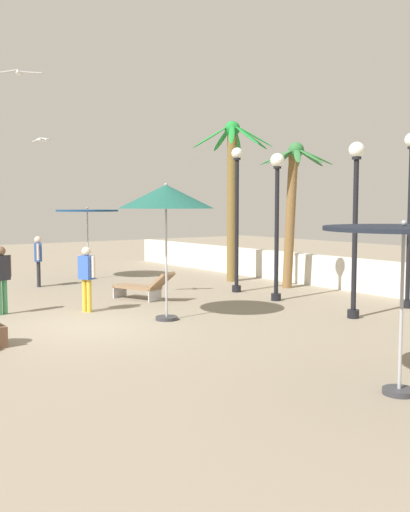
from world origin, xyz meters
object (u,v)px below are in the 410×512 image
object	(u,v)px
palm_tree_1	(292,196)
seagull_0	(42,140)
patio_umbrella_2	(87,215)
seagull_1	(19,73)
lounge_chair_0	(143,286)
patio_umbrella_0	(166,198)
palm_tree_3	(232,182)
guest_2	(86,273)
lamp_post_1	(410,199)
guest_1	(1,273)
patio_umbrella_1	(404,239)
lamp_post_0	(237,208)
lamp_post_2	(277,207)
guest_3	(38,256)
lamp_post_3	(355,209)

from	to	relation	value
palm_tree_1	seagull_0	xyz separation A→B (m)	(-4.87, -6.30, 1.78)
patio_umbrella_2	seagull_1	size ratio (longest dim) A/B	2.45
lounge_chair_0	patio_umbrella_0	bearing A→B (deg)	-20.19
palm_tree_3	guest_2	size ratio (longest dim) A/B	3.39
patio_umbrella_0	palm_tree_3	world-z (taller)	palm_tree_3
lamp_post_1	guest_1	distance (m)	10.43
patio_umbrella_0	patio_umbrella_1	distance (m)	6.55
lamp_post_0	seagull_1	xyz separation A→B (m)	(-0.67, -6.38, 3.32)
lamp_post_2	guest_3	bearing A→B (deg)	-147.04
lamp_post_3	guest_2	size ratio (longest dim) A/B	2.52
palm_tree_3	guest_3	bearing A→B (deg)	-113.99
patio_umbrella_1	palm_tree_1	world-z (taller)	palm_tree_1
lamp_post_3	guest_3	size ratio (longest dim) A/B	2.49
guest_1	lamp_post_3	bearing A→B (deg)	50.59
patio_umbrella_0	patio_umbrella_2	distance (m)	8.35
seagull_0	patio_umbrella_2	bearing A→B (deg)	120.56
lamp_post_0	seagull_0	world-z (taller)	seagull_0
guest_1	guest_3	xyz separation A→B (m)	(-4.25, 2.52, -0.01)
palm_tree_1	patio_umbrella_2	bearing A→B (deg)	-145.55
patio_umbrella_2	palm_tree_1	bearing A→B (deg)	34.45
seagull_1	lounge_chair_0	bearing A→B (deg)	84.53
lamp_post_0	seagull_1	size ratio (longest dim) A/B	4.13
patio_umbrella_1	guest_3	world-z (taller)	patio_umbrella_1
palm_tree_1	lamp_post_1	bearing A→B (deg)	-1.46
patio_umbrella_2	seagull_0	bearing A→B (deg)	-59.44
palm_tree_3	lamp_post_3	size ratio (longest dim) A/B	1.35
palm_tree_3	guest_2	world-z (taller)	palm_tree_3
patio_umbrella_1	patio_umbrella_2	bearing A→B (deg)	171.77
lounge_chair_0	seagull_1	bearing A→B (deg)	-95.47
guest_2	seagull_1	world-z (taller)	seagull_1
patio_umbrella_1	lamp_post_0	world-z (taller)	lamp_post_0
patio_umbrella_1	guest_1	distance (m)	9.89
lounge_chair_0	lamp_post_1	bearing A→B (deg)	43.39
patio_umbrella_2	seagull_1	bearing A→B (deg)	-39.37
patio_umbrella_2	lounge_chair_0	world-z (taller)	patio_umbrella_2
lamp_post_3	lounge_chair_0	distance (m)	6.27
patio_umbrella_0	guest_1	bearing A→B (deg)	-135.92
patio_umbrella_1	guest_2	size ratio (longest dim) A/B	1.50
lamp_post_3	seagull_1	size ratio (longest dim) A/B	3.88
guest_3	seagull_0	world-z (taller)	seagull_0
patio_umbrella_2	guest_3	size ratio (longest dim) A/B	1.57
lamp_post_3	palm_tree_1	bearing A→B (deg)	152.11
patio_umbrella_0	guest_1	size ratio (longest dim) A/B	1.89
patio_umbrella_1	lounge_chair_0	xyz separation A→B (m)	(-9.34, 1.31, -1.80)
guest_1	lounge_chair_0	bearing A→B (deg)	88.04
palm_tree_1	lounge_chair_0	xyz separation A→B (m)	(-0.81, -5.00, -2.56)
patio_umbrella_2	palm_tree_1	world-z (taller)	palm_tree_1
lamp_post_1	seagull_1	bearing A→B (deg)	-123.87
patio_umbrella_1	lamp_post_1	size ratio (longest dim) A/B	0.55
patio_umbrella_0	guest_3	world-z (taller)	patio_umbrella_0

